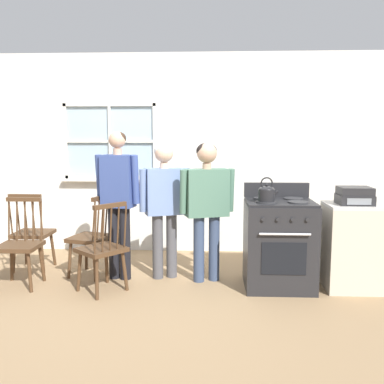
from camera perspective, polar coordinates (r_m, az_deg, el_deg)
ground_plane at (r=4.77m, az=-4.86°, el=-12.10°), size 16.00×16.00×0.00m
wall_back at (r=5.89m, az=-2.79°, el=4.96°), size 6.40×0.16×2.70m
chair_by_window at (r=5.04m, az=-13.27°, el=-6.03°), size 0.50×0.51×0.94m
chair_near_wall at (r=5.46m, az=-20.52°, el=-5.27°), size 0.43×0.41×0.94m
chair_center_cluster at (r=4.93m, az=-21.94°, el=-6.67°), size 0.42×0.40×0.94m
chair_near_stove at (r=4.51m, az=-11.83°, el=-7.59°), size 0.58×0.58×0.94m
person_elderly_left at (r=4.77m, az=-9.79°, el=-0.13°), size 0.51×0.28×1.64m
person_teen_center at (r=4.75m, az=-3.70°, el=-0.62°), size 0.57×0.33×1.52m
person_adult_right at (r=4.64m, az=1.98°, el=-0.63°), size 0.61×0.34×1.53m
stove at (r=4.65m, az=11.52°, el=-6.67°), size 0.71×0.68×1.08m
kettle at (r=4.39m, az=9.91°, el=-0.12°), size 0.21×0.17×0.25m
potted_plant at (r=5.94m, az=-10.55°, el=2.55°), size 0.11×0.11×0.24m
side_counter at (r=4.80m, az=20.49°, el=-6.81°), size 0.55×0.50×0.90m
stereo at (r=4.68m, az=20.87°, el=-0.49°), size 0.34×0.29×0.18m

